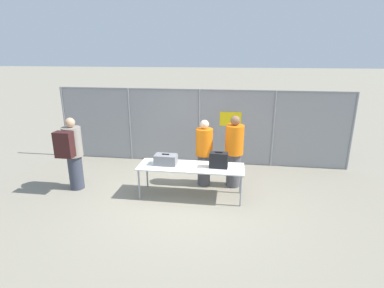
{
  "coord_description": "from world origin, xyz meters",
  "views": [
    {
      "loc": [
        0.99,
        -5.94,
        3.12
      ],
      "look_at": [
        0.03,
        0.74,
        1.05
      ],
      "focal_mm": 28.0,
      "sensor_mm": 36.0,
      "label": 1
    }
  ],
  "objects": [
    {
      "name": "security_worker_near",
      "position": [
        0.31,
        0.81,
        0.84
      ],
      "size": [
        0.4,
        0.4,
        1.62
      ],
      "rotation": [
        0.0,
        0.0,
        3.4
      ],
      "color": "#4C4C51",
      "rests_on": "ground_plane"
    },
    {
      "name": "fence_section",
      "position": [
        0.01,
        2.36,
        1.12
      ],
      "size": [
        8.35,
        0.07,
        2.15
      ],
      "color": "gray",
      "rests_on": "ground_plane"
    },
    {
      "name": "traveler_hooded",
      "position": [
        -2.67,
        0.1,
        0.95
      ],
      "size": [
        0.43,
        0.66,
        1.72
      ],
      "rotation": [
        0.0,
        0.0,
        0.18
      ],
      "color": "#383D4C",
      "rests_on": "ground_plane"
    },
    {
      "name": "suitcase_black",
      "position": [
        0.69,
        0.15,
        0.89
      ],
      "size": [
        0.4,
        0.23,
        0.36
      ],
      "color": "black",
      "rests_on": "inspection_table"
    },
    {
      "name": "utility_trailer",
      "position": [
        1.21,
        4.19,
        0.39
      ],
      "size": [
        4.47,
        2.21,
        0.64
      ],
      "color": "#4C6B47",
      "rests_on": "ground_plane"
    },
    {
      "name": "inspection_table",
      "position": [
        0.09,
        0.14,
        0.68
      ],
      "size": [
        2.32,
        0.74,
        0.73
      ],
      "color": "silver",
      "rests_on": "ground_plane"
    },
    {
      "name": "ground_plane",
      "position": [
        0.0,
        0.0,
        0.0
      ],
      "size": [
        120.0,
        120.0,
        0.0
      ],
      "primitive_type": "plane",
      "color": "gray"
    },
    {
      "name": "suitcase_grey",
      "position": [
        -0.48,
        0.16,
        0.84
      ],
      "size": [
        0.5,
        0.3,
        0.25
      ],
      "color": "slate",
      "rests_on": "inspection_table"
    },
    {
      "name": "security_worker_far",
      "position": [
        1.02,
        0.83,
        0.9
      ],
      "size": [
        0.43,
        0.43,
        1.74
      ],
      "rotation": [
        0.0,
        0.0,
        3.13
      ],
      "color": "#4C4C51",
      "rests_on": "ground_plane"
    }
  ]
}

